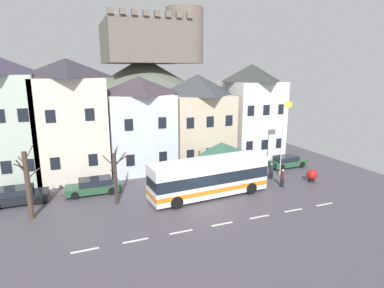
% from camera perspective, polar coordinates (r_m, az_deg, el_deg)
% --- Properties ---
extents(ground_plane, '(40.00, 60.00, 0.07)m').
position_cam_1_polar(ground_plane, '(24.72, 2.71, -11.67)').
color(ground_plane, '#4D4751').
extents(townhouse_00, '(5.15, 6.33, 11.46)m').
position_cam_1_polar(townhouse_00, '(33.31, -30.23, 3.39)').
color(townhouse_00, beige).
rests_on(townhouse_00, ground_plane).
extents(townhouse_01, '(6.42, 6.52, 11.43)m').
position_cam_1_polar(townhouse_01, '(33.00, -20.95, 4.20)').
color(townhouse_01, silver).
rests_on(townhouse_01, ground_plane).
extents(townhouse_02, '(6.51, 5.26, 9.72)m').
position_cam_1_polar(townhouse_02, '(33.22, -9.29, 3.46)').
color(townhouse_02, silver).
rests_on(townhouse_02, ground_plane).
extents(townhouse_03, '(6.56, 7.03, 9.92)m').
position_cam_1_polar(townhouse_03, '(36.02, 0.94, 4.53)').
color(townhouse_03, beige).
rests_on(townhouse_03, ground_plane).
extents(townhouse_04, '(5.92, 6.64, 11.04)m').
position_cam_1_polar(townhouse_04, '(38.85, 10.40, 5.77)').
color(townhouse_04, white).
rests_on(townhouse_04, ground_plane).
extents(hilltop_castle, '(43.00, 43.00, 19.47)m').
position_cam_1_polar(hilltop_castle, '(52.23, -8.46, 8.83)').
color(hilltop_castle, '#636A5A').
rests_on(hilltop_castle, ground_plane).
extents(transit_bus, '(10.35, 3.31, 3.15)m').
position_cam_1_polar(transit_bus, '(26.62, 3.07, -6.07)').
color(transit_bus, white).
rests_on(transit_bus, ground_plane).
extents(bus_shelter, '(3.60, 3.60, 3.50)m').
position_cam_1_polar(bus_shelter, '(31.10, 5.30, -0.72)').
color(bus_shelter, '#473D33').
rests_on(bus_shelter, ground_plane).
extents(parked_car_00, '(4.40, 2.02, 1.33)m').
position_cam_1_polar(parked_car_00, '(28.91, -28.81, -8.13)').
color(parked_car_00, black).
rests_on(parked_car_00, ground_plane).
extents(parked_car_01, '(3.99, 1.95, 1.32)m').
position_cam_1_polar(parked_car_01, '(33.67, 9.27, -3.77)').
color(parked_car_01, navy).
rests_on(parked_car_01, ground_plane).
extents(parked_car_02, '(4.52, 1.87, 1.32)m').
position_cam_1_polar(parked_car_02, '(28.67, -17.22, -7.23)').
color(parked_car_02, '#295136').
rests_on(parked_car_02, ground_plane).
extents(parked_car_03, '(4.14, 1.93, 1.24)m').
position_cam_1_polar(parked_car_03, '(36.21, 16.66, -3.03)').
color(parked_car_03, '#295638').
rests_on(parked_car_03, ground_plane).
extents(pedestrian_00, '(0.39, 0.35, 1.60)m').
position_cam_1_polar(pedestrian_00, '(31.79, 14.02, -4.63)').
color(pedestrian_00, black).
rests_on(pedestrian_00, ground_plane).
extents(pedestrian_01, '(0.30, 0.30, 1.67)m').
position_cam_1_polar(pedestrian_01, '(29.92, 15.92, -5.76)').
color(pedestrian_01, black).
rests_on(pedestrian_01, ground_plane).
extents(pedestrian_02, '(0.32, 0.32, 1.51)m').
position_cam_1_polar(pedestrian_02, '(30.20, 9.15, -5.26)').
color(pedestrian_02, black).
rests_on(pedestrian_02, ground_plane).
extents(public_bench, '(1.56, 0.48, 0.87)m').
position_cam_1_polar(public_bench, '(32.49, -0.14, -4.56)').
color(public_bench, '#473828').
rests_on(public_bench, ground_plane).
extents(flagpole, '(0.95, 0.10, 7.43)m').
position_cam_1_polar(flagpole, '(32.39, 16.02, 1.84)').
color(flagpole, silver).
rests_on(flagpole, ground_plane).
extents(harbour_buoy, '(0.99, 0.99, 1.24)m').
position_cam_1_polar(harbour_buoy, '(32.13, 20.71, -5.22)').
color(harbour_buoy, black).
rests_on(harbour_buoy, ground_plane).
extents(bare_tree_00, '(1.66, 1.46, 5.37)m').
position_cam_1_polar(bare_tree_00, '(25.04, -27.37, -6.48)').
color(bare_tree_00, '#47382D').
rests_on(bare_tree_00, ground_plane).
extents(bare_tree_01, '(1.91, 1.67, 4.44)m').
position_cam_1_polar(bare_tree_01, '(25.55, -13.55, -5.59)').
color(bare_tree_01, '#382D28').
rests_on(bare_tree_01, ground_plane).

